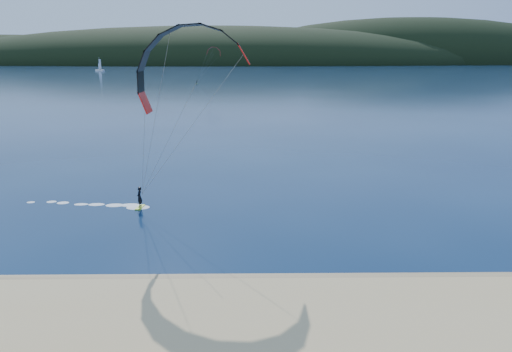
# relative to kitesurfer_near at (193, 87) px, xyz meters

# --- Properties ---
(ground) EXTENTS (1800.00, 1800.00, 0.00)m
(ground) POSITION_rel_kitesurfer_near_xyz_m (0.23, -15.63, -10.41)
(ground) COLOR #081C3D
(ground) RESTS_ON ground
(wet_sand) EXTENTS (220.00, 2.50, 0.10)m
(wet_sand) POSITION_rel_kitesurfer_near_xyz_m (0.23, -11.13, -10.36)
(wet_sand) COLOR #856D4D
(wet_sand) RESTS_ON ground
(headland) EXTENTS (1200.00, 310.00, 140.00)m
(headland) POSITION_rel_kitesurfer_near_xyz_m (0.86, 729.66, -10.41)
(headland) COLOR black
(headland) RESTS_ON ground
(kitesurfer_near) EXTENTS (20.82, 6.50, 14.55)m
(kitesurfer_near) POSITION_rel_kitesurfer_near_xyz_m (0.00, 0.00, 0.00)
(kitesurfer_near) COLOR #A7E01A
(kitesurfer_near) RESTS_ON ground
(kitesurfer_far) EXTENTS (12.27, 6.69, 15.83)m
(kitesurfer_far) POSITION_rel_kitesurfer_near_xyz_m (-11.84, 186.53, 2.72)
(kitesurfer_far) COLOR #A7E01A
(kitesurfer_far) RESTS_ON ground
(sailboat) EXTENTS (8.14, 5.40, 11.37)m
(sailboat) POSITION_rel_kitesurfer_near_xyz_m (-121.63, 382.94, -9.57)
(sailboat) COLOR white
(sailboat) RESTS_ON ground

